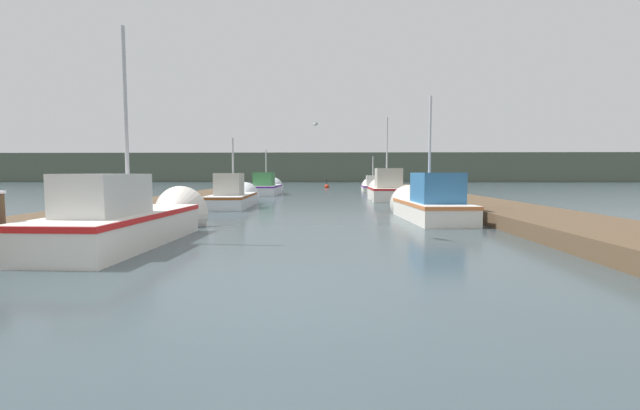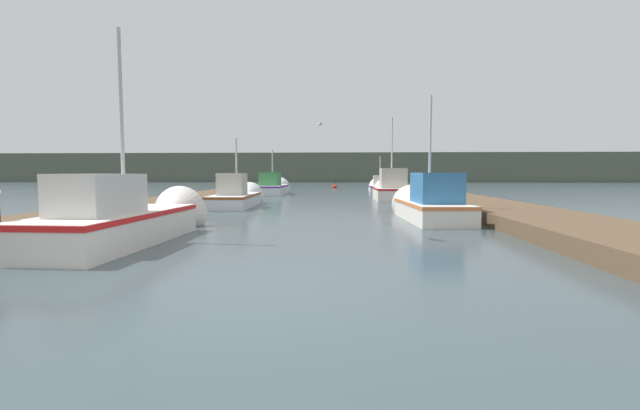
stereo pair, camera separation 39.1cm
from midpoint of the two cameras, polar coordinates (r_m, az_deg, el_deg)
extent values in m
plane|color=#38474C|center=(5.30, -5.35, -11.86)|extent=(200.00, 200.00, 0.00)
cube|color=brown|center=(22.21, -15.36, 0.85)|extent=(2.78, 40.00, 0.38)
cube|color=brown|center=(21.78, 17.80, 0.73)|extent=(2.78, 40.00, 0.38)
cube|color=#4C5647|center=(74.75, 2.54, 4.96)|extent=(120.00, 16.00, 4.62)
cube|color=silver|center=(9.64, -24.47, -2.84)|extent=(1.74, 4.54, 0.68)
cube|color=red|center=(9.61, -24.52, -1.19)|extent=(1.77, 4.57, 0.10)
cone|color=silver|center=(12.10, -18.17, -1.28)|extent=(1.57, 1.03, 1.54)
cube|color=silver|center=(9.09, -26.33, 1.29)|extent=(1.07, 1.85, 0.78)
cylinder|color=#B2B2B7|center=(9.93, -23.92, 10.27)|extent=(0.08, 0.08, 3.78)
cube|color=silver|center=(13.65, 15.42, -0.79)|extent=(1.77, 4.17, 0.59)
cube|color=#CC6D38|center=(13.63, 15.44, 0.19)|extent=(1.80, 4.20, 0.10)
cone|color=silver|center=(16.03, 13.05, -0.01)|extent=(1.51, 0.93, 1.46)
cube|color=#2D6699|center=(13.12, 16.09, 2.23)|extent=(1.30, 1.72, 0.89)
cylinder|color=#B2B2B7|center=(13.91, 15.24, 7.27)|extent=(0.08, 0.08, 3.28)
cube|color=silver|center=(18.83, -10.65, 0.60)|extent=(1.72, 4.59, 0.55)
cube|color=#97491C|center=(18.82, -10.66, 1.25)|extent=(1.75, 4.62, 0.10)
cone|color=silver|center=(21.63, -9.15, 1.09)|extent=(1.50, 1.23, 1.46)
cube|color=#B2AD9E|center=(18.25, -11.03, 2.76)|extent=(1.10, 1.32, 0.91)
cylinder|color=#B2B2B7|center=(19.13, -10.51, 5.13)|extent=(0.08, 0.08, 2.44)
cube|color=silver|center=(23.10, 10.04, 1.46)|extent=(1.78, 3.68, 0.69)
cube|color=#B11E1E|center=(23.09, 10.05, 2.16)|extent=(1.81, 3.71, 0.10)
cone|color=silver|center=(25.28, 9.43, 1.70)|extent=(1.68, 0.72, 1.68)
cube|color=#B2AD9E|center=(22.62, 10.21, 3.56)|extent=(1.31, 1.39, 1.02)
cylinder|color=#B2B2B7|center=(23.37, 10.03, 6.92)|extent=(0.08, 0.08, 3.74)
cube|color=silver|center=(29.32, -6.07, 2.03)|extent=(1.83, 5.07, 0.63)
cube|color=#531591|center=(29.31, -6.07, 2.53)|extent=(1.86, 5.10, 0.10)
cone|color=silver|center=(32.46, -5.26, 2.26)|extent=(1.68, 1.33, 1.66)
cube|color=#387A42|center=(28.67, -6.26, 3.48)|extent=(1.25, 2.02, 0.87)
cylinder|color=#B2B2B7|center=(29.67, -5.99, 5.01)|extent=(0.08, 0.08, 2.43)
cube|color=silver|center=(34.23, 8.34, 2.21)|extent=(1.81, 4.10, 0.48)
cube|color=#6222A3|center=(34.22, 8.34, 2.51)|extent=(1.84, 4.13, 0.10)
cone|color=silver|center=(36.76, 8.09, 2.35)|extent=(1.64, 1.06, 1.61)
cube|color=silver|center=(33.71, 8.41, 3.25)|extent=(1.15, 1.21, 0.78)
cylinder|color=#B2B2B7|center=(34.51, 8.33, 4.54)|extent=(0.08, 0.08, 2.30)
cylinder|color=#473523|center=(21.82, -12.36, 1.58)|extent=(0.32, 0.32, 0.93)
cylinder|color=silver|center=(21.80, -12.38, 2.86)|extent=(0.37, 0.37, 0.04)
cylinder|color=#473523|center=(40.38, 9.24, 3.16)|extent=(0.20, 0.20, 1.39)
cylinder|color=silver|center=(40.38, 9.26, 4.17)|extent=(0.24, 0.24, 0.04)
sphere|color=red|center=(41.54, 2.23, 2.46)|extent=(0.45, 0.45, 0.45)
cylinder|color=black|center=(41.53, 2.23, 3.11)|extent=(0.06, 0.06, 0.50)
ellipsoid|color=white|center=(22.75, 0.49, 10.69)|extent=(0.31, 0.22, 0.12)
cube|color=gray|center=(22.88, 0.40, 10.70)|extent=(0.20, 0.30, 0.07)
cube|color=gray|center=(22.62, 0.58, 10.78)|extent=(0.20, 0.30, 0.07)
camera|label=1|loc=(0.20, -89.21, 0.06)|focal=24.00mm
camera|label=2|loc=(0.20, 90.79, -0.06)|focal=24.00mm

